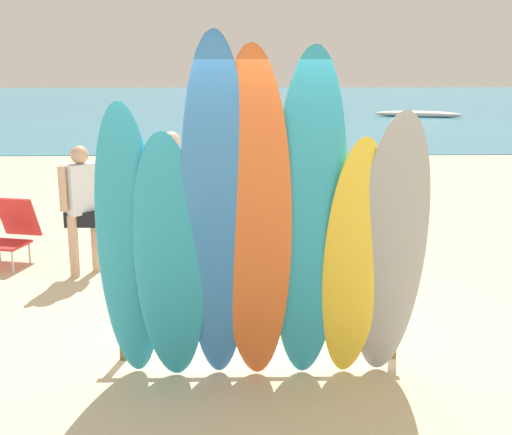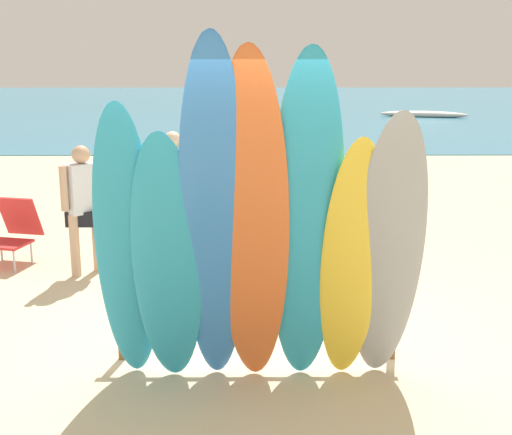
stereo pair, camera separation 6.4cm
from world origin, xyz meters
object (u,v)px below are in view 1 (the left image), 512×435
(surfboard_teal_4, at_px, (308,228))
(surfboard_grey_6, at_px, (390,254))
(surfboard_teal_1, at_px, (170,264))
(beachgoer_photographing, at_px, (173,188))
(surfboard_blue_2, at_px, (217,222))
(distant_boat, at_px, (418,114))
(surfboard_rack, at_px, (259,307))
(surfboard_teal_0, at_px, (129,250))
(surfboard_yellow_5, at_px, (354,265))
(beachgoer_by_water, at_px, (82,201))
(surfboard_orange_3, at_px, (255,228))
(beach_chair_red, at_px, (12,230))

(surfboard_teal_4, relative_size, surfboard_grey_6, 1.17)
(surfboard_teal_1, distance_m, beachgoer_photographing, 3.40)
(surfboard_blue_2, relative_size, distant_boat, 0.75)
(surfboard_rack, bearing_deg, surfboard_teal_0, -152.05)
(surfboard_teal_1, xyz_separation_m, surfboard_teal_4, (1.02, -0.05, 0.28))
(surfboard_yellow_5, height_order, beachgoer_by_water, surfboard_yellow_5)
(distant_boat, bearing_deg, surfboard_orange_3, -106.92)
(beachgoer_photographing, bearing_deg, surfboard_teal_4, -30.34)
(surfboard_teal_4, bearing_deg, surfboard_yellow_5, 8.29)
(surfboard_yellow_5, distance_m, surfboard_grey_6, 0.28)
(surfboard_teal_1, bearing_deg, surfboard_rack, 39.47)
(surfboard_blue_2, distance_m, distant_boat, 25.36)
(surfboard_blue_2, bearing_deg, surfboard_teal_4, 0.10)
(surfboard_teal_1, relative_size, beach_chair_red, 2.54)
(surfboard_orange_3, bearing_deg, distant_boat, 77.29)
(surfboard_teal_0, height_order, beach_chair_red, surfboard_teal_0)
(surfboard_rack, distance_m, distant_boat, 24.65)
(beach_chair_red, relative_size, distant_boat, 0.22)
(surfboard_teal_4, height_order, beach_chair_red, surfboard_teal_4)
(surfboard_teal_1, xyz_separation_m, surfboard_blue_2, (0.36, -0.07, 0.33))
(beachgoer_by_water, bearing_deg, surfboard_orange_3, 76.99)
(surfboard_grey_6, xyz_separation_m, beachgoer_by_water, (-2.96, 2.92, -0.21))
(surfboard_blue_2, bearing_deg, surfboard_teal_1, 166.69)
(surfboard_teal_4, distance_m, beachgoer_by_water, 3.78)
(surfboard_rack, height_order, beach_chair_red, beach_chair_red)
(distant_boat, bearing_deg, beachgoer_photographing, -111.87)
(surfboard_rack, xyz_separation_m, beachgoer_photographing, (-1.00, 2.84, 0.48))
(surfboard_rack, bearing_deg, surfboard_grey_6, -30.70)
(beach_chair_red, bearing_deg, surfboard_teal_1, -41.44)
(surfboard_teal_1, height_order, surfboard_grey_6, surfboard_grey_6)
(surfboard_yellow_5, bearing_deg, surfboard_grey_6, -7.86)
(surfboard_teal_0, distance_m, beachgoer_by_water, 3.05)
(surfboard_teal_0, distance_m, surfboard_teal_1, 0.32)
(beachgoer_photographing, bearing_deg, surfboard_yellow_5, -25.17)
(surfboard_rack, xyz_separation_m, distant_boat, (7.30, 23.54, -0.34))
(surfboard_rack, distance_m, surfboard_teal_1, 1.02)
(beachgoer_by_water, xyz_separation_m, distant_boat, (9.31, 21.20, -0.75))
(surfboard_teal_0, relative_size, beachgoer_by_water, 1.50)
(surfboard_grey_6, bearing_deg, surfboard_orange_3, -175.91)
(beachgoer_by_water, height_order, beach_chair_red, beachgoer_by_water)
(surfboard_yellow_5, bearing_deg, beachgoer_photographing, 114.95)
(surfboard_teal_1, bearing_deg, surfboard_yellow_5, 0.67)
(surfboard_yellow_5, distance_m, beachgoer_photographing, 3.79)
(surfboard_teal_1, height_order, surfboard_orange_3, surfboard_orange_3)
(surfboard_blue_2, bearing_deg, distant_boat, 70.75)
(beachgoer_photographing, distance_m, beachgoer_by_water, 1.12)
(surfboard_blue_2, xyz_separation_m, distant_boat, (7.62, 24.15, -1.22))
(surfboard_teal_4, bearing_deg, surfboard_grey_6, 2.37)
(surfboard_yellow_5, bearing_deg, surfboard_orange_3, -176.64)
(surfboard_teal_4, distance_m, beachgoer_photographing, 3.71)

